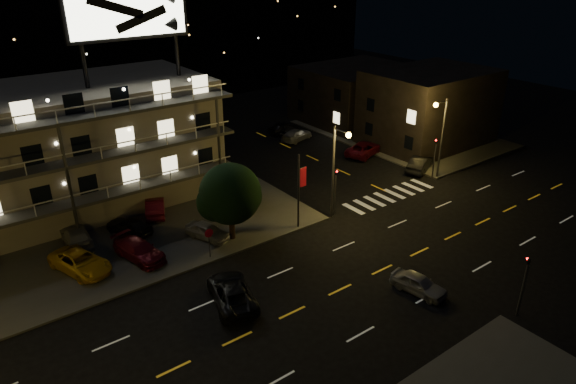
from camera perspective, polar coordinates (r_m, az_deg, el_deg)
ground at (r=33.78m, az=3.23°, el=-11.98°), size 140.00×140.00×0.00m
curb_nw at (r=45.38m, az=-28.15°, el=-4.74°), size 44.00×24.00×0.15m
curb_ne at (r=65.71m, az=12.27°, el=6.41°), size 16.00×24.00×0.15m
motel at (r=47.44m, az=-25.56°, el=4.06°), size 28.00×13.80×18.10m
side_bldg_front at (r=62.12m, az=15.38°, el=9.05°), size 14.06×10.00×8.50m
side_bldg_back at (r=70.02m, az=7.58°, el=10.81°), size 14.06×12.00×7.00m
streetlight_nc at (r=41.55m, az=5.41°, el=3.17°), size 0.44×1.92×8.00m
streetlight_ne at (r=51.45m, az=16.60°, el=6.53°), size 1.92×0.44×8.00m
signal_nw at (r=43.17m, az=5.28°, el=0.58°), size 0.20×0.27×4.60m
signal_sw at (r=34.16m, az=24.80°, el=-8.88°), size 0.20×0.27×4.60m
signal_ne at (r=52.21m, az=16.02°, el=4.08°), size 0.27×0.20×4.60m
banner_north at (r=40.43m, az=1.27°, el=0.29°), size 0.83×0.16×6.40m
stop_sign at (r=37.45m, az=-8.75°, el=-5.11°), size 0.91×0.11×2.61m
tree at (r=38.74m, az=-6.49°, el=-0.40°), size 4.89×4.71×6.16m
lot_car_2 at (r=38.75m, az=-22.07°, el=-7.21°), size 3.74×5.46×1.39m
lot_car_3 at (r=38.87m, az=-16.23°, el=-6.20°), size 2.95×5.00×1.36m
lot_car_4 at (r=40.36m, az=-8.94°, el=-4.29°), size 2.73×3.99×1.26m
lot_car_7 at (r=42.22m, az=-22.47°, el=-4.59°), size 2.30×4.80×1.35m
lot_car_8 at (r=42.40m, az=-17.25°, el=-3.60°), size 3.03×4.33×1.37m
lot_car_9 at (r=44.96m, az=-14.54°, el=-1.52°), size 3.13×4.59×1.43m
side_car_0 at (r=54.47m, az=14.48°, el=3.09°), size 4.89×3.34×1.53m
side_car_1 at (r=57.61m, az=8.46°, el=4.78°), size 5.77×3.92×1.47m
side_car_2 at (r=61.75m, az=0.96°, el=6.37°), size 4.97×3.14×1.34m
side_car_3 at (r=64.34m, az=-0.46°, el=7.17°), size 4.13×1.79×1.39m
road_car_east at (r=35.21m, az=14.31°, el=-9.85°), size 2.15×3.96×1.28m
road_car_west at (r=33.44m, az=-6.30°, el=-11.00°), size 3.79×5.70×1.45m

